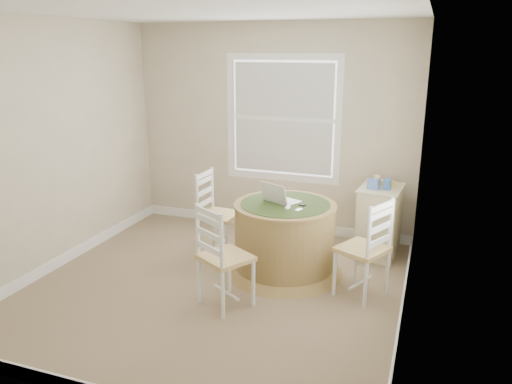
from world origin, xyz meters
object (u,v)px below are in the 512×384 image
(round_table, at_px, (285,235))
(laptop, at_px, (281,199))
(chair_near, at_px, (226,257))
(corner_chest, at_px, (379,221))
(chair_left, at_px, (219,215))
(chair_right, at_px, (362,249))

(round_table, bearing_deg, laptop, 163.31)
(chair_near, bearing_deg, laptop, -74.48)
(laptop, bearing_deg, corner_chest, -115.99)
(round_table, bearing_deg, corner_chest, 59.11)
(chair_left, distance_m, corner_chest, 1.81)
(round_table, height_order, chair_left, chair_left)
(round_table, xyz_separation_m, chair_right, (0.83, -0.25, 0.06))
(chair_near, relative_size, laptop, 2.26)
(chair_left, xyz_separation_m, corner_chest, (1.71, 0.61, -0.07))
(chair_near, relative_size, corner_chest, 1.18)
(round_table, xyz_separation_m, laptop, (-0.06, 0.04, 0.37))
(chair_left, xyz_separation_m, chair_near, (0.53, -1.06, 0.00))
(laptop, bearing_deg, chair_near, 99.68)
(round_table, distance_m, chair_left, 0.86)
(chair_left, relative_size, corner_chest, 1.18)
(chair_right, bearing_deg, round_table, -81.20)
(chair_left, height_order, chair_right, same)
(chair_near, relative_size, chair_right, 1.00)
(round_table, bearing_deg, chair_near, -93.16)
(chair_left, bearing_deg, round_table, -101.11)
(chair_right, bearing_deg, chair_left, -79.65)
(chair_right, bearing_deg, chair_near, -36.42)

